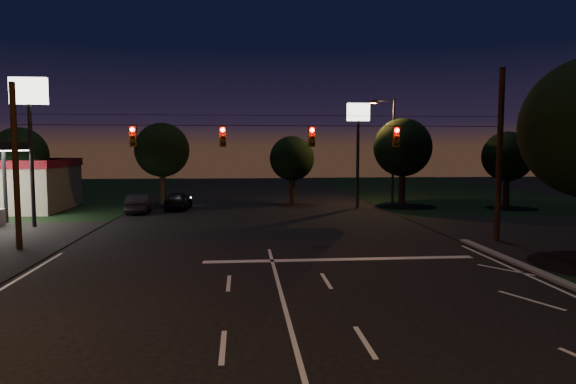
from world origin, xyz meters
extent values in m
plane|color=black|center=(0.00, 0.00, 0.00)|extent=(140.00, 140.00, 0.00)
cube|color=silver|center=(3.00, 11.50, 0.01)|extent=(12.00, 0.50, 0.01)
cylinder|color=black|center=(12.00, 15.00, 0.00)|extent=(0.30, 0.30, 9.00)
cylinder|color=black|center=(-12.00, 15.00, 0.00)|extent=(0.28, 0.28, 8.00)
cylinder|color=black|center=(0.00, 15.00, 6.00)|extent=(24.00, 0.03, 0.03)
cylinder|color=black|center=(0.00, 15.00, 6.50)|extent=(24.00, 0.02, 0.02)
cube|color=#3F3307|center=(-6.50, 15.00, 5.45)|extent=(0.32, 0.26, 1.00)
sphere|color=#FF0705|center=(-6.50, 14.84, 5.78)|extent=(0.22, 0.22, 0.22)
sphere|color=black|center=(-6.50, 14.84, 5.45)|extent=(0.20, 0.20, 0.20)
sphere|color=black|center=(-6.50, 14.84, 5.12)|extent=(0.20, 0.20, 0.20)
cube|color=#3F3307|center=(-2.20, 15.00, 5.45)|extent=(0.32, 0.26, 1.00)
sphere|color=#FF0705|center=(-2.20, 14.84, 5.78)|extent=(0.22, 0.22, 0.22)
sphere|color=black|center=(-2.20, 14.84, 5.45)|extent=(0.20, 0.20, 0.20)
sphere|color=black|center=(-2.20, 14.84, 5.12)|extent=(0.20, 0.20, 0.20)
cube|color=#3F3307|center=(2.20, 15.00, 5.45)|extent=(0.32, 0.26, 1.00)
sphere|color=#FF0705|center=(2.20, 14.84, 5.78)|extent=(0.22, 0.22, 0.22)
sphere|color=black|center=(2.20, 14.84, 5.45)|extent=(0.20, 0.20, 0.20)
sphere|color=black|center=(2.20, 14.84, 5.12)|extent=(0.20, 0.20, 0.20)
cube|color=#3F3307|center=(6.50, 15.00, 5.45)|extent=(0.32, 0.26, 1.00)
sphere|color=#FF0705|center=(6.50, 14.84, 5.78)|extent=(0.22, 0.22, 0.22)
sphere|color=black|center=(6.50, 14.84, 5.45)|extent=(0.20, 0.20, 0.20)
sphere|color=black|center=(6.50, 14.84, 5.12)|extent=(0.20, 0.20, 0.20)
cylinder|color=black|center=(-16.50, 24.00, 2.40)|extent=(0.24, 0.24, 4.80)
cylinder|color=black|center=(-14.00, 22.00, 3.75)|extent=(0.24, 0.24, 7.50)
cube|color=white|center=(-14.00, 22.00, 8.30)|extent=(2.20, 0.30, 1.60)
cylinder|color=black|center=(8.00, 30.00, 3.50)|extent=(0.24, 0.24, 7.00)
cube|color=white|center=(8.00, 30.00, 7.70)|extent=(1.80, 0.30, 1.40)
cylinder|color=black|center=(11.50, 32.00, 4.50)|extent=(0.20, 0.20, 9.00)
cylinder|color=black|center=(10.60, 32.00, 8.80)|extent=(1.80, 0.12, 0.12)
cube|color=black|center=(9.70, 32.00, 8.70)|extent=(0.60, 0.35, 0.22)
cube|color=orange|center=(9.70, 32.00, 8.58)|extent=(0.45, 0.25, 0.04)
sphere|color=black|center=(12.90, 10.30, 5.62)|extent=(4.20, 4.20, 4.20)
cylinder|color=black|center=(-18.00, 30.00, 1.50)|extent=(0.49, 0.49, 3.00)
sphere|color=black|center=(-18.00, 30.00, 4.32)|extent=(4.20, 4.20, 4.20)
sphere|color=black|center=(-17.58, 30.32, 4.19)|extent=(3.15, 3.15, 3.15)
sphere|color=black|center=(-18.42, 30.21, 4.23)|extent=(2.94, 2.94, 2.94)
cylinder|color=black|center=(-8.00, 34.00, 1.62)|extent=(0.52, 0.52, 3.25)
sphere|color=black|center=(-8.00, 34.00, 4.68)|extent=(4.60, 4.60, 4.60)
sphere|color=black|center=(-7.54, 34.34, 4.54)|extent=(3.45, 3.45, 3.45)
sphere|color=black|center=(-8.46, 34.23, 4.58)|extent=(3.22, 3.22, 3.22)
cylinder|color=black|center=(3.00, 33.00, 1.38)|extent=(0.47, 0.47, 2.75)
sphere|color=black|center=(3.00, 33.00, 3.96)|extent=(3.80, 3.80, 3.80)
sphere|color=black|center=(3.38, 33.28, 3.85)|extent=(2.85, 2.85, 2.85)
sphere|color=black|center=(2.62, 33.19, 3.87)|extent=(2.66, 2.66, 2.66)
cylinder|color=black|center=(12.00, 31.00, 1.70)|extent=(0.53, 0.53, 3.40)
sphere|color=black|center=(12.00, 31.00, 4.90)|extent=(4.80, 4.80, 4.80)
sphere|color=black|center=(12.48, 31.36, 4.75)|extent=(3.60, 3.60, 3.60)
sphere|color=black|center=(11.52, 31.24, 4.79)|extent=(3.36, 3.36, 3.36)
cylinder|color=black|center=(20.00, 29.00, 1.45)|extent=(0.48, 0.48, 2.90)
sphere|color=black|center=(20.00, 29.00, 4.18)|extent=(4.00, 4.00, 4.00)
sphere|color=black|center=(20.40, 29.30, 4.06)|extent=(3.00, 3.00, 3.00)
sphere|color=black|center=(19.60, 29.20, 4.09)|extent=(2.80, 2.80, 2.80)
imported|color=black|center=(-6.31, 30.63, 0.73)|extent=(1.99, 4.38, 1.46)
imported|color=black|center=(-9.00, 28.64, 0.71)|extent=(1.80, 4.40, 1.42)
camera|label=1|loc=(-1.31, -10.46, 4.97)|focal=32.00mm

